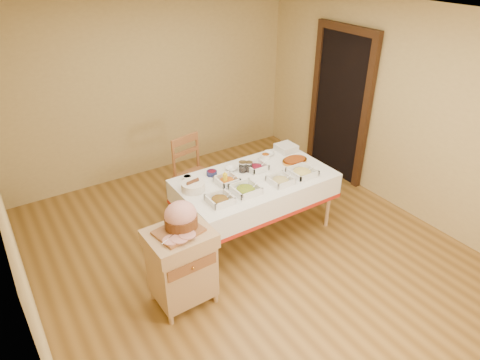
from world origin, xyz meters
name	(u,v)px	position (x,y,z in m)	size (l,w,h in m)	color
room_shell	(249,151)	(0.00, 0.00, 1.30)	(5.00, 5.00, 5.00)	olive
doorway	(340,103)	(2.20, 0.90, 1.11)	(0.09, 1.10, 2.20)	black
dining_table	(255,189)	(0.30, 0.30, 0.60)	(1.82, 1.02, 0.76)	tan
butcher_cart	(181,263)	(-0.97, -0.29, 0.48)	(0.61, 0.52, 0.84)	tan
dining_chair	(194,175)	(-0.08, 1.13, 0.52)	(0.54, 0.52, 1.02)	brown
ham_on_board	(180,218)	(-0.92, -0.26, 0.97)	(0.43, 0.41, 0.29)	brown
serving_dish_a	(220,199)	(-0.32, 0.06, 0.80)	(0.26, 0.25, 0.11)	white
serving_dish_b	(246,189)	(0.02, 0.08, 0.80)	(0.28, 0.28, 0.11)	white
serving_dish_c	(281,180)	(0.47, 0.04, 0.79)	(0.25, 0.25, 0.10)	white
serving_dish_d	(302,172)	(0.80, 0.05, 0.80)	(0.29, 0.29, 0.11)	white
serving_dish_e	(227,180)	(-0.05, 0.36, 0.80)	(0.25, 0.23, 0.11)	white
serving_dish_f	(256,167)	(0.42, 0.45, 0.79)	(0.24, 0.23, 0.11)	white
small_bowl_left	(187,178)	(-0.39, 0.68, 0.79)	(0.11, 0.11, 0.05)	white
small_bowl_mid	(212,173)	(-0.10, 0.62, 0.79)	(0.12, 0.12, 0.05)	navy
small_bowl_right	(266,156)	(0.69, 0.63, 0.79)	(0.12, 0.12, 0.06)	white
bowl_white_imported	(231,169)	(0.16, 0.60, 0.78)	(0.14, 0.14, 0.03)	white
bowl_small_imported	(269,154)	(0.78, 0.68, 0.78)	(0.14, 0.14, 0.04)	white
preserve_jar_left	(243,167)	(0.25, 0.49, 0.82)	(0.10, 0.10, 0.13)	silver
preserve_jar_right	(249,167)	(0.32, 0.47, 0.81)	(0.09, 0.09, 0.12)	silver
mustard_bottle	(225,179)	(-0.08, 0.35, 0.84)	(0.05, 0.05, 0.17)	gold
bread_basket	(193,186)	(-0.44, 0.44, 0.81)	(0.26, 0.26, 0.12)	white
plate_stack	(286,148)	(1.04, 0.66, 0.80)	(0.24, 0.24, 0.09)	white
brass_platter	(295,160)	(0.93, 0.35, 0.78)	(0.34, 0.24, 0.04)	gold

